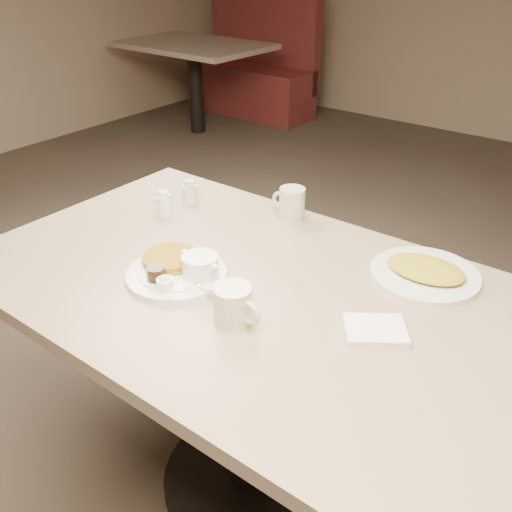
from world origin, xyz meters
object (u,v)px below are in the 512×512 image
Objects in this scene: creamer_right at (190,193)px; main_plate at (180,269)px; coffee_mug_far at (291,203)px; booth_back_left at (250,71)px; diner_table at (251,336)px; coffee_mug_near at (234,305)px; creamer_left at (164,204)px; hash_plate at (425,273)px.

main_plate is at bearing -50.09° from creamer_right.
booth_back_left is at bearing 129.97° from coffee_mug_far.
diner_table is 13.17× the size of coffee_mug_far.
booth_back_left reaches higher than main_plate.
coffee_mug_near is 1.58× the size of creamer_left.
creamer_left reaches higher than diner_table.
hash_plate is at bearing 58.98° from coffee_mug_near.
creamer_left is 0.06× the size of booth_back_left.
main_plate is 0.46m from creamer_right.
coffee_mug_far is 1.42× the size of creamer_left.
creamer_left is (-0.53, 0.30, -0.01)m from coffee_mug_near.
creamer_left reaches higher than hash_plate.
hash_plate is at bearing 37.14° from main_plate.
coffee_mug_near is (0.24, -0.07, 0.02)m from main_plate.
main_plate is at bearing 164.42° from coffee_mug_near.
diner_table is 0.53m from creamer_left.
coffee_mug_far reaches higher than main_plate.
coffee_mug_far is 0.48m from hash_plate.
booth_back_left is at bearing 134.18° from hash_plate.
hash_plate is at bearing 41.14° from diner_table.
coffee_mug_near is at bearing -68.91° from coffee_mug_far.
coffee_mug_far is 0.08× the size of booth_back_left.
diner_table is at bearing -51.88° from booth_back_left.
diner_table is 4.25m from booth_back_left.
main_plate is 4.23m from booth_back_left.
creamer_right is at bearing -54.91° from booth_back_left.
creamer_right reaches higher than main_plate.
diner_table is 1.04× the size of booth_back_left.
creamer_right is (-0.53, 0.42, -0.01)m from coffee_mug_near.
creamer_right is at bearing 129.91° from main_plate.
coffee_mug_near is at bearing -65.50° from diner_table.
creamer_left is at bearing 141.43° from main_plate.
hash_plate reaches higher than diner_table.
coffee_mug_near reaches higher than main_plate.
main_plate reaches higher than diner_table.
hash_plate is (0.50, 0.38, -0.01)m from main_plate.
coffee_mug_far reaches higher than creamer_left.
main_plate is at bearing -54.39° from booth_back_left.
coffee_mug_far reaches higher than coffee_mug_near.
coffee_mug_near is 0.52m from hash_plate.
coffee_mug_near is 0.44× the size of hash_plate.
diner_table is at bearing 114.50° from coffee_mug_near.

